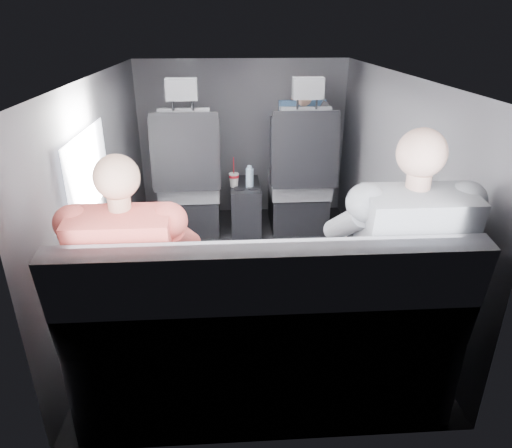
{
  "coord_description": "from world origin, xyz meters",
  "views": [
    {
      "loc": [
        -0.14,
        -2.69,
        1.63
      ],
      "look_at": [
        0.03,
        -0.05,
        0.45
      ],
      "focal_mm": 32.0,
      "sensor_mm": 36.0,
      "label": 1
    }
  ],
  "objects": [
    {
      "name": "floor",
      "position": [
        0.0,
        0.0,
        0.0
      ],
      "size": [
        2.6,
        2.6,
        0.0
      ],
      "primitive_type": "plane",
      "color": "black",
      "rests_on": "ground"
    },
    {
      "name": "rear_bench",
      "position": [
        0.0,
        -1.06,
        0.31
      ],
      "size": [
        1.6,
        0.57,
        0.92
      ],
      "color": "slate",
      "rests_on": "floor"
    },
    {
      "name": "soda_cup",
      "position": [
        -0.09,
        0.82,
        0.46
      ],
      "size": [
        0.08,
        0.08,
        0.24
      ],
      "color": "white",
      "rests_on": "center_console"
    },
    {
      "name": "center_console",
      "position": [
        0.0,
        0.88,
        0.2
      ],
      "size": [
        0.24,
        0.48,
        0.41
      ],
      "color": "black",
      "rests_on": "floor"
    },
    {
      "name": "seatbelt",
      "position": [
        0.45,
        0.67,
        0.8
      ],
      "size": [
        0.35,
        0.11,
        0.59
      ],
      "primitive_type": "cube",
      "rotation": [
        -0.14,
        0.49,
        0.0
      ],
      "color": "black",
      "rests_on": "front_seat_right"
    },
    {
      "name": "laptop_white",
      "position": [
        -0.55,
        -0.77,
        0.63
      ],
      "size": [
        0.35,
        0.36,
        0.23
      ],
      "color": "white",
      "rests_on": "passenger_rear_left"
    },
    {
      "name": "panel_right",
      "position": [
        0.9,
        0.0,
        0.68
      ],
      "size": [
        0.02,
        2.6,
        1.35
      ],
      "primitive_type": "cube",
      "color": "#56565B",
      "rests_on": "floor"
    },
    {
      "name": "panel_front",
      "position": [
        0.0,
        1.3,
        0.68
      ],
      "size": [
        1.8,
        0.02,
        1.35
      ],
      "primitive_type": "cube",
      "color": "#56565B",
      "rests_on": "floor"
    },
    {
      "name": "passenger_front_right",
      "position": [
        0.49,
        1.1,
        0.74
      ],
      "size": [
        0.37,
        0.37,
        0.71
      ],
      "color": "navy",
      "rests_on": "front_seat_right"
    },
    {
      "name": "ceiling",
      "position": [
        0.0,
        0.0,
        1.35
      ],
      "size": [
        2.6,
        2.6,
        0.0
      ],
      "primitive_type": "plane",
      "rotation": [
        3.14,
        0.0,
        0.0
      ],
      "color": "#B2B2AD",
      "rests_on": "panel_back"
    },
    {
      "name": "front_seat_right",
      "position": [
        0.45,
        0.84,
        0.4
      ],
      "size": [
        0.52,
        0.58,
        1.26
      ],
      "color": "black",
      "rests_on": "floor"
    },
    {
      "name": "front_seat_left",
      "position": [
        -0.45,
        0.84,
        0.4
      ],
      "size": [
        0.52,
        0.58,
        1.26
      ],
      "color": "black",
      "rests_on": "floor"
    },
    {
      "name": "water_bottle",
      "position": [
        0.03,
        0.8,
        0.48
      ],
      "size": [
        0.06,
        0.06,
        0.18
      ],
      "color": "#A2C4DC",
      "rests_on": "center_console"
    },
    {
      "name": "side_window",
      "position": [
        -0.88,
        -0.3,
        0.9
      ],
      "size": [
        0.02,
        0.75,
        0.42
      ],
      "primitive_type": "cube",
      "color": "white",
      "rests_on": "panel_left"
    },
    {
      "name": "panel_back",
      "position": [
        0.0,
        -1.3,
        0.68
      ],
      "size": [
        1.8,
        0.02,
        1.35
      ],
      "primitive_type": "cube",
      "color": "#56565B",
      "rests_on": "floor"
    },
    {
      "name": "panel_left",
      "position": [
        -0.9,
        0.0,
        0.68
      ],
      "size": [
        0.02,
        2.6,
        1.35
      ],
      "primitive_type": "cube",
      "color": "#56565B",
      "rests_on": "floor"
    },
    {
      "name": "passenger_rear_left",
      "position": [
        -0.55,
        -0.97,
        0.62
      ],
      "size": [
        0.48,
        0.6,
        1.19
      ],
      "color": "#313136",
      "rests_on": "rear_bench"
    },
    {
      "name": "passenger_rear_right",
      "position": [
        0.58,
        -0.97,
        0.65
      ],
      "size": [
        0.53,
        0.65,
        1.27
      ],
      "color": "navy",
      "rests_on": "rear_bench"
    },
    {
      "name": "laptop_black",
      "position": [
        0.62,
        -0.79,
        0.63
      ],
      "size": [
        0.34,
        0.34,
        0.22
      ],
      "color": "black",
      "rests_on": "passenger_rear_right"
    }
  ]
}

